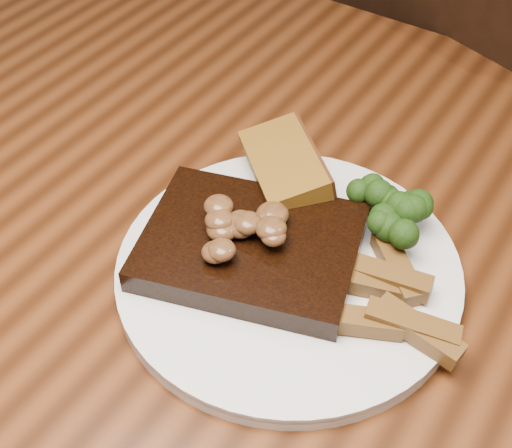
{
  "coord_description": "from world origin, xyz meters",
  "views": [
    {
      "loc": [
        0.23,
        -0.37,
        1.24
      ],
      "look_at": [
        -0.02,
        0.0,
        0.78
      ],
      "focal_mm": 50.0,
      "sensor_mm": 36.0,
      "label": 1
    }
  ],
  "objects_px": {
    "garlic_bread": "(284,180)",
    "steak": "(250,248)",
    "chair_far": "(459,131)",
    "potato_wedges": "(369,301)",
    "dining_table": "(267,317)",
    "plate": "(288,272)"
  },
  "relations": [
    {
      "from": "chair_far",
      "to": "plate",
      "type": "bearing_deg",
      "value": 111.75
    },
    {
      "from": "dining_table",
      "to": "garlic_bread",
      "type": "xyz_separation_m",
      "value": [
        -0.03,
        0.07,
        0.12
      ]
    },
    {
      "from": "dining_table",
      "to": "potato_wedges",
      "type": "height_order",
      "value": "potato_wedges"
    },
    {
      "from": "garlic_bread",
      "to": "chair_far",
      "type": "bearing_deg",
      "value": 127.78
    },
    {
      "from": "chair_far",
      "to": "dining_table",
      "type": "bearing_deg",
      "value": 109.09
    },
    {
      "from": "chair_far",
      "to": "garlic_bread",
      "type": "distance_m",
      "value": 0.58
    },
    {
      "from": "chair_far",
      "to": "plate",
      "type": "distance_m",
      "value": 0.65
    },
    {
      "from": "chair_far",
      "to": "steak",
      "type": "bearing_deg",
      "value": 108.55
    },
    {
      "from": "plate",
      "to": "dining_table",
      "type": "bearing_deg",
      "value": 159.05
    },
    {
      "from": "chair_far",
      "to": "potato_wedges",
      "type": "bearing_deg",
      "value": 119.21
    },
    {
      "from": "dining_table",
      "to": "plate",
      "type": "distance_m",
      "value": 0.1
    },
    {
      "from": "plate",
      "to": "chair_far",
      "type": "bearing_deg",
      "value": 92.87
    },
    {
      "from": "chair_far",
      "to": "steak",
      "type": "relative_size",
      "value": 4.98
    },
    {
      "from": "chair_far",
      "to": "potato_wedges",
      "type": "distance_m",
      "value": 0.67
    },
    {
      "from": "chair_far",
      "to": "potato_wedges",
      "type": "xyz_separation_m",
      "value": [
        0.11,
        -0.61,
        0.27
      ]
    },
    {
      "from": "chair_far",
      "to": "plate",
      "type": "xyz_separation_m",
      "value": [
        0.03,
        -0.6,
        0.25
      ]
    },
    {
      "from": "garlic_bread",
      "to": "steak",
      "type": "bearing_deg",
      "value": -35.17
    },
    {
      "from": "dining_table",
      "to": "steak",
      "type": "relative_size",
      "value": 8.63
    },
    {
      "from": "potato_wedges",
      "to": "garlic_bread",
      "type": "bearing_deg",
      "value": 147.63
    },
    {
      "from": "plate",
      "to": "potato_wedges",
      "type": "relative_size",
      "value": 3.1
    },
    {
      "from": "steak",
      "to": "potato_wedges",
      "type": "bearing_deg",
      "value": -13.91
    },
    {
      "from": "dining_table",
      "to": "garlic_bread",
      "type": "distance_m",
      "value": 0.14
    }
  ]
}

